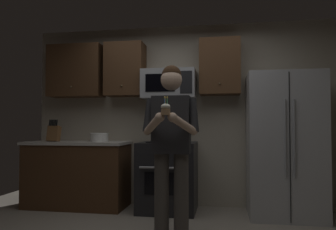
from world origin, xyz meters
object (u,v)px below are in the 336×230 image
object	(u,v)px
person	(171,140)
cupcake	(166,109)
knife_block	(54,133)
microwave	(169,84)
oven_range	(168,176)
refrigerator	(284,145)
bowl_large_white	(99,137)

from	to	relation	value
person	cupcake	world-z (taller)	person
knife_block	cupcake	distance (m)	2.34
knife_block	microwave	bearing A→B (deg)	5.19
microwave	oven_range	bearing A→B (deg)	-90.02
microwave	refrigerator	bearing A→B (deg)	-6.03
refrigerator	knife_block	xyz separation A→B (m)	(-3.14, 0.01, 0.14)
microwave	knife_block	size ratio (longest dim) A/B	2.31
microwave	knife_block	world-z (taller)	microwave
cupcake	bowl_large_white	bearing A→B (deg)	129.49
microwave	cupcake	bearing A→B (deg)	-81.89
oven_range	knife_block	xyz separation A→B (m)	(-1.64, -0.03, 0.58)
oven_range	knife_block	world-z (taller)	knife_block
refrigerator	knife_block	distance (m)	3.14
oven_range	knife_block	distance (m)	1.74
oven_range	microwave	distance (m)	1.26
bowl_large_white	person	world-z (taller)	person
bowl_large_white	person	bearing A→B (deg)	-43.26
oven_range	bowl_large_white	world-z (taller)	bowl_large_white
oven_range	person	bearing A→B (deg)	-78.63
oven_range	microwave	xyz separation A→B (m)	(0.00, 0.12, 1.26)
cupcake	microwave	bearing A→B (deg)	98.11
bowl_large_white	cupcake	distance (m)	1.92
knife_block	cupcake	xyz separation A→B (m)	(1.86, -1.39, 0.26)
knife_block	person	xyz separation A→B (m)	(1.86, -1.06, -0.04)
knife_block	person	size ratio (longest dim) A/B	0.18
microwave	refrigerator	xyz separation A→B (m)	(1.50, -0.16, -0.82)
knife_block	bowl_large_white	distance (m)	0.66
refrigerator	cupcake	world-z (taller)	refrigerator
person	microwave	bearing A→B (deg)	100.27
microwave	bowl_large_white	size ratio (longest dim) A/B	2.82
person	knife_block	bearing A→B (deg)	150.26
refrigerator	bowl_large_white	size ratio (longest dim) A/B	6.87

